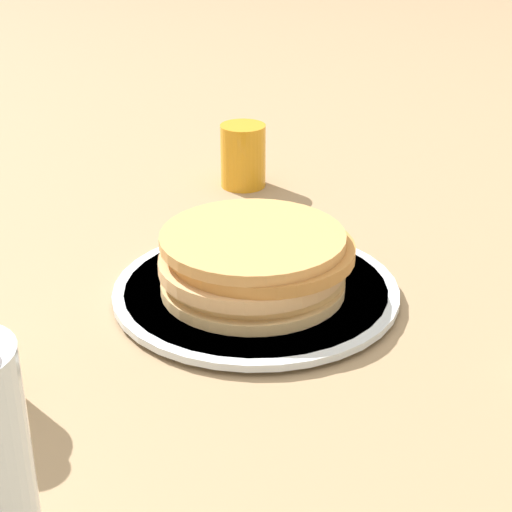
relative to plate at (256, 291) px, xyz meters
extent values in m
plane|color=#9E7F5B|center=(-0.03, 0.02, -0.01)|extent=(4.00, 4.00, 0.00)
cylinder|color=silver|center=(0.00, 0.00, 0.00)|extent=(0.27, 0.27, 0.01)
cylinder|color=silver|center=(0.00, 0.00, 0.00)|extent=(0.29, 0.29, 0.01)
cylinder|color=#DFB679|center=(0.01, 0.00, 0.01)|extent=(0.18, 0.18, 0.01)
cylinder|color=tan|center=(0.00, -0.01, 0.02)|extent=(0.18, 0.18, 0.01)
cylinder|color=#DFAC73|center=(0.01, 0.00, 0.03)|extent=(0.18, 0.18, 0.01)
cylinder|color=#BF813F|center=(-0.01, 0.00, 0.05)|extent=(0.18, 0.18, 0.01)
cylinder|color=tan|center=(0.00, 0.00, 0.06)|extent=(0.18, 0.18, 0.01)
cylinder|color=orange|center=(-0.15, -0.28, 0.04)|extent=(0.06, 0.06, 0.08)
camera|label=1|loc=(0.39, 0.66, 0.41)|focal=60.00mm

